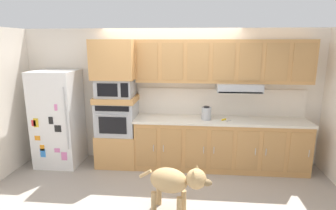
% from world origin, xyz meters
% --- Properties ---
extents(ground_plane, '(9.60, 9.60, 0.00)m').
position_xyz_m(ground_plane, '(0.00, 0.00, 0.00)').
color(ground_plane, '#9E9389').
extents(back_kitchen_wall, '(6.20, 0.12, 2.50)m').
position_xyz_m(back_kitchen_wall, '(0.00, 1.11, 1.25)').
color(back_kitchen_wall, silver).
rests_on(back_kitchen_wall, ground).
extents(refrigerator, '(0.76, 0.73, 1.76)m').
position_xyz_m(refrigerator, '(-2.05, 0.68, 0.88)').
color(refrigerator, white).
rests_on(refrigerator, ground).
extents(oven_base_cabinet, '(0.74, 0.62, 0.60)m').
position_xyz_m(oven_base_cabinet, '(-0.96, 0.75, 0.30)').
color(oven_base_cabinet, tan).
rests_on(oven_base_cabinet, ground).
extents(built_in_oven, '(0.70, 0.62, 0.60)m').
position_xyz_m(built_in_oven, '(-0.96, 0.75, 0.90)').
color(built_in_oven, '#A8AAAF').
rests_on(built_in_oven, oven_base_cabinet).
extents(appliance_mid_shelf, '(0.74, 0.62, 0.10)m').
position_xyz_m(appliance_mid_shelf, '(-0.96, 0.75, 1.25)').
color(appliance_mid_shelf, tan).
rests_on(appliance_mid_shelf, built_in_oven).
extents(microwave, '(0.64, 0.54, 0.32)m').
position_xyz_m(microwave, '(-0.96, 0.75, 1.46)').
color(microwave, '#A8AAAF').
rests_on(microwave, appliance_mid_shelf).
extents(appliance_upper_cabinet, '(0.74, 0.62, 0.68)m').
position_xyz_m(appliance_upper_cabinet, '(-0.96, 0.75, 1.96)').
color(appliance_upper_cabinet, tan).
rests_on(appliance_upper_cabinet, microwave).
extents(lower_cabinet_run, '(3.03, 0.63, 0.88)m').
position_xyz_m(lower_cabinet_run, '(0.93, 0.75, 0.44)').
color(lower_cabinet_run, tan).
rests_on(lower_cabinet_run, ground).
extents(countertop_slab, '(3.07, 0.64, 0.04)m').
position_xyz_m(countertop_slab, '(0.93, 0.75, 0.90)').
color(countertop_slab, silver).
rests_on(countertop_slab, lower_cabinet_run).
extents(backsplash_panel, '(3.07, 0.02, 0.50)m').
position_xyz_m(backsplash_panel, '(0.93, 1.04, 1.17)').
color(backsplash_panel, white).
rests_on(backsplash_panel, countertop_slab).
extents(upper_cabinet_with_hood, '(3.03, 0.48, 0.88)m').
position_xyz_m(upper_cabinet_with_hood, '(0.94, 0.87, 1.90)').
color(upper_cabinet_with_hood, tan).
rests_on(upper_cabinet_with_hood, backsplash_panel).
extents(screwdriver, '(0.17, 0.17, 0.03)m').
position_xyz_m(screwdriver, '(0.98, 0.68, 0.93)').
color(screwdriver, yellow).
rests_on(screwdriver, countertop_slab).
extents(electric_kettle, '(0.17, 0.17, 0.24)m').
position_xyz_m(electric_kettle, '(0.66, 0.70, 1.03)').
color(electric_kettle, '#A8AAAF').
rests_on(electric_kettle, countertop_slab).
extents(dog, '(1.00, 0.46, 0.70)m').
position_xyz_m(dog, '(0.21, -0.70, 0.45)').
color(dog, tan).
rests_on(dog, ground).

